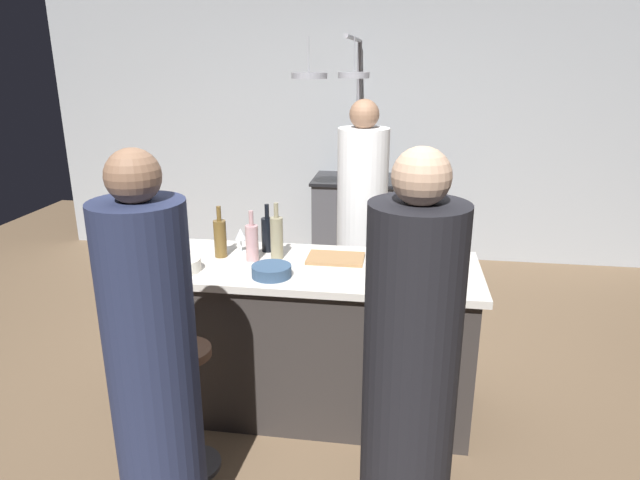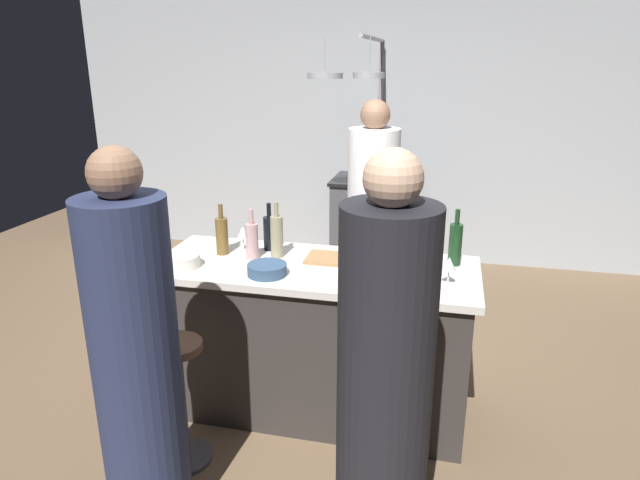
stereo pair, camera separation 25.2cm
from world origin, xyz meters
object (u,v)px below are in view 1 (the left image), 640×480
(chef, at_px, (362,228))
(bar_stool_right, at_px, (407,423))
(pepper_mill, at_px, (422,258))
(mixing_bowl_blue, at_px, (272,271))
(wine_glass_by_chef, at_px, (453,261))
(wine_bottle_dark, at_px, (268,234))
(wine_bottle_rose, at_px, (252,242))
(wine_glass_near_right_guest, at_px, (241,235))
(wine_bottle_white, at_px, (277,237))
(mixing_bowl_steel, at_px, (384,266))
(wine_bottle_red, at_px, (454,240))
(guest_left, at_px, (154,373))
(guest_right, at_px, (410,386))
(bar_stool_left, at_px, (188,404))
(cutting_board, at_px, (336,258))
(wine_bottle_amber, at_px, (220,238))
(mixing_bowl_ceramic, at_px, (182,265))
(stove_range, at_px, (354,222))

(chef, bearing_deg, bar_stool_right, -78.26)
(pepper_mill, height_order, mixing_bowl_blue, pepper_mill)
(wine_glass_by_chef, bearing_deg, wine_bottle_dark, 163.41)
(wine_glass_by_chef, xyz_separation_m, mixing_bowl_blue, (-0.93, -0.08, -0.07))
(mixing_bowl_blue, bearing_deg, chef, 73.49)
(wine_bottle_rose, xyz_separation_m, wine_glass_near_right_guest, (-0.10, 0.13, -0.00))
(pepper_mill, height_order, wine_bottle_white, wine_bottle_white)
(wine_bottle_white, distance_m, mixing_bowl_steel, 0.63)
(pepper_mill, relative_size, wine_bottle_rose, 0.72)
(wine_bottle_white, relative_size, wine_bottle_rose, 1.12)
(wine_bottle_red, relative_size, wine_glass_near_right_guest, 2.17)
(pepper_mill, distance_m, wine_bottle_white, 0.83)
(guest_left, bearing_deg, mixing_bowl_blue, 69.88)
(chef, height_order, wine_glass_near_right_guest, chef)
(guest_right, height_order, mixing_bowl_blue, guest_right)
(chef, relative_size, guest_left, 1.02)
(bar_stool_left, relative_size, mixing_bowl_steel, 4.44)
(wine_bottle_white, bearing_deg, wine_bottle_dark, 125.93)
(guest_left, relative_size, wine_glass_near_right_guest, 11.59)
(bar_stool_right, distance_m, pepper_mill, 0.82)
(guest_left, relative_size, pepper_mill, 8.06)
(cutting_board, distance_m, wine_bottle_dark, 0.44)
(wine_bottle_dark, relative_size, wine_glass_by_chef, 1.96)
(wine_bottle_amber, xyz_separation_m, mixing_bowl_ceramic, (-0.14, -0.25, -0.08))
(wine_bottle_dark, height_order, mixing_bowl_ceramic, wine_bottle_dark)
(bar_stool_left, bearing_deg, mixing_bowl_ceramic, 110.55)
(bar_stool_right, bearing_deg, wine_glass_near_right_guest, 142.05)
(cutting_board, height_order, wine_bottle_amber, wine_bottle_amber)
(wine_bottle_rose, bearing_deg, wine_glass_near_right_guest, 129.08)
(chef, bearing_deg, stove_range, 97.14)
(wine_bottle_white, xyz_separation_m, wine_bottle_dark, (-0.08, 0.11, -0.02))
(stove_range, relative_size, wine_bottle_red, 2.81)
(guest_right, relative_size, wine_bottle_dark, 5.99)
(guest_right, xyz_separation_m, cutting_board, (-0.42, 1.07, 0.11))
(bar_stool_right, height_order, wine_glass_near_right_guest, wine_glass_near_right_guest)
(wine_bottle_white, bearing_deg, mixing_bowl_ceramic, -149.25)
(guest_right, distance_m, mixing_bowl_blue, 1.06)
(mixing_bowl_blue, bearing_deg, wine_glass_near_right_guest, 127.10)
(wine_bottle_dark, relative_size, mixing_bowl_blue, 1.36)
(bar_stool_right, distance_m, cutting_board, 1.00)
(wine_bottle_red, xyz_separation_m, mixing_bowl_ceramic, (-1.46, -0.38, -0.09))
(mixing_bowl_ceramic, height_order, mixing_bowl_blue, mixing_bowl_ceramic)
(guest_left, xyz_separation_m, mixing_bowl_steel, (0.88, 0.98, 0.15))
(guest_left, relative_size, wine_glass_by_chef, 11.59)
(stove_range, distance_m, cutting_board, 2.39)
(chef, height_order, wine_bottle_amber, chef)
(stove_range, relative_size, mixing_bowl_blue, 4.24)
(wine_glass_by_chef, bearing_deg, guest_right, -104.00)
(wine_glass_near_right_guest, bearing_deg, guest_right, -48.76)
(chef, xyz_separation_m, guest_left, (-0.68, -2.09, -0.02))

